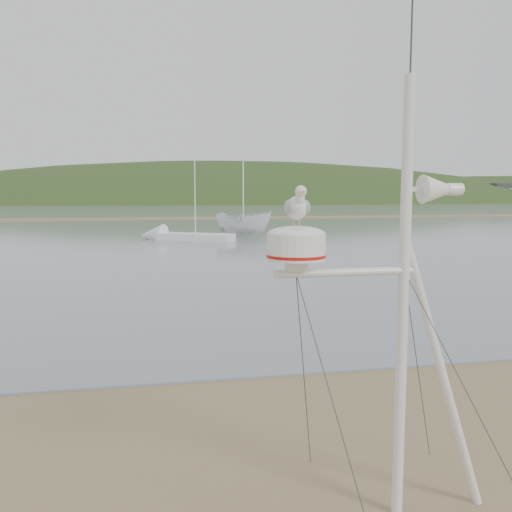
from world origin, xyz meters
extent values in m
cube|color=slate|center=(0.00, 132.00, 0.02)|extent=(560.00, 256.00, 0.04)
cube|color=olive|center=(0.00, 70.00, 0.07)|extent=(560.00, 7.00, 0.07)
ellipsoid|color=#233A17|center=(40.00, 235.00, -22.00)|extent=(400.00, 180.00, 80.00)
ellipsoid|color=#233A17|center=(180.00, 235.00, -15.40)|extent=(300.00, 135.00, 56.00)
cube|color=silver|center=(-36.00, 196.00, 4.00)|extent=(8.40, 6.30, 8.00)
cube|color=silver|center=(-10.00, 196.00, 4.00)|extent=(8.40, 6.30, 8.00)
cube|color=silver|center=(16.00, 196.00, 4.00)|extent=(8.40, 6.30, 8.00)
cube|color=silver|center=(42.00, 196.00, 4.00)|extent=(8.40, 6.30, 8.00)
cube|color=silver|center=(68.00, 196.00, 4.00)|extent=(8.40, 6.30, 8.00)
cube|color=silver|center=(94.00, 196.00, 4.00)|extent=(8.40, 6.30, 8.00)
cube|color=silver|center=(120.00, 196.00, 4.00)|extent=(8.40, 6.30, 8.00)
cube|color=silver|center=(146.00, 196.00, 4.00)|extent=(8.40, 6.30, 8.00)
cylinder|color=white|center=(3.26, -0.36, 2.22)|extent=(0.11, 0.11, 4.44)
cylinder|color=white|center=(3.73, -0.36, 1.44)|extent=(1.03, 0.09, 2.92)
cylinder|color=white|center=(2.64, -0.36, 2.56)|extent=(1.44, 0.08, 0.08)
cylinder|color=#2D382D|center=(3.26, -0.36, 4.89)|extent=(0.02, 0.02, 1.00)
cube|color=white|center=(2.14, -0.36, 2.64)|extent=(0.18, 0.18, 0.10)
cylinder|color=white|center=(2.14, -0.36, 2.81)|extent=(0.56, 0.56, 0.24)
cylinder|color=red|center=(2.14, -0.36, 2.73)|extent=(0.57, 0.57, 0.03)
ellipsoid|color=white|center=(2.14, -0.36, 2.93)|extent=(0.56, 0.56, 0.16)
cone|color=white|center=(3.57, -0.36, 3.36)|extent=(0.29, 0.29, 0.29)
cylinder|color=white|center=(3.77, -0.36, 3.36)|extent=(0.16, 0.12, 0.12)
cube|color=white|center=(3.37, -0.36, 3.36)|extent=(0.22, 0.04, 0.04)
cylinder|color=tan|center=(2.12, -0.36, 3.05)|extent=(0.01, 0.01, 0.08)
cylinder|color=tan|center=(2.17, -0.36, 3.05)|extent=(0.01, 0.01, 0.08)
ellipsoid|color=white|center=(2.14, -0.36, 3.18)|extent=(0.19, 0.30, 0.22)
ellipsoid|color=#ACAFB4|center=(2.06, -0.37, 3.18)|extent=(0.06, 0.24, 0.14)
ellipsoid|color=#ACAFB4|center=(2.23, -0.37, 3.18)|extent=(0.06, 0.24, 0.14)
cone|color=white|center=(2.14, -0.21, 3.16)|extent=(0.10, 0.09, 0.10)
ellipsoid|color=white|center=(2.14, -0.47, 3.27)|extent=(0.09, 0.09, 0.13)
sphere|color=white|center=(2.14, -0.50, 3.33)|extent=(0.11, 0.11, 0.11)
cone|color=gold|center=(2.14, -0.56, 3.33)|extent=(0.02, 0.06, 0.02)
imported|color=white|center=(8.48, 37.48, 2.59)|extent=(2.74, 2.74, 5.10)
cube|color=white|center=(4.27, 33.54, 0.29)|extent=(5.68, 4.36, 0.50)
cone|color=white|center=(1.22, 35.35, 0.29)|extent=(2.58, 2.52, 1.78)
cylinder|color=white|center=(4.27, 33.54, 3.59)|extent=(0.08, 0.08, 6.10)
camera|label=1|loc=(0.75, -5.27, 3.30)|focal=38.00mm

